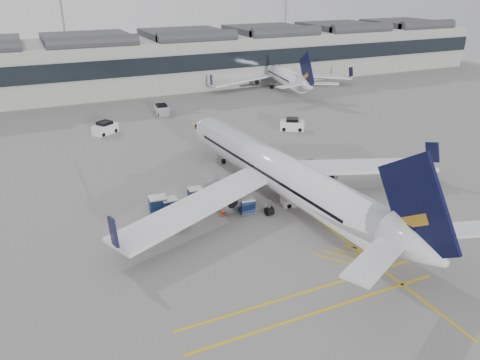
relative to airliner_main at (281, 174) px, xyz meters
name	(u,v)px	position (x,y,z in m)	size (l,w,h in m)	color
ground	(231,240)	(-8.46, -5.44, -3.50)	(220.00, 220.00, 0.00)	gray
terminal	(99,64)	(-8.46, 66.49, 2.64)	(200.00, 20.45, 12.40)	#9E9E99
light_masts	(78,19)	(-10.13, 80.56, 10.99)	(113.00, 0.60, 25.45)	slate
apron_markings	(273,185)	(1.54, 4.56, -3.49)	(0.25, 60.00, 0.01)	gold
airliner_main	(281,174)	(0.00, 0.00, 0.00)	(40.84, 44.77, 11.90)	silver
airliner_far	(279,74)	(30.15, 54.45, -0.52)	(34.53, 37.98, 10.14)	silver
belt_loader	(299,199)	(1.74, -1.30, -2.87)	(5.39, 2.55, 2.14)	silver
baggage_cart_a	(195,195)	(-8.78, 3.91, -2.56)	(1.75, 1.48, 1.76)	gray
baggage_cart_b	(247,205)	(-4.62, -0.88, -2.56)	(1.81, 1.55, 1.75)	gray
baggage_cart_c	(170,206)	(-12.21, 2.46, -2.54)	(1.70, 1.40, 1.79)	gray
baggage_cart_d	(158,205)	(-13.38, 2.90, -2.42)	(2.07, 1.76, 2.02)	gray
ramp_agent_a	(237,187)	(-3.59, 3.95, -2.52)	(0.72, 0.47, 1.97)	red
ramp_agent_b	(222,210)	(-7.39, -0.48, -2.68)	(0.80, 0.62, 1.64)	#DD470B
pushback_tug	(171,220)	(-12.84, -0.05, -2.92)	(2.51, 1.77, 1.30)	#4E4E42
safety_cone_nose	(260,159)	(3.89, 12.56, -3.24)	(0.37, 0.37, 0.52)	#F24C0A
safety_cone_engine	(293,192)	(2.48, 1.28, -3.25)	(0.36, 0.36, 0.49)	#F24C0A
service_van_left	(105,128)	(-13.43, 34.28, -2.57)	(4.50, 3.91, 2.08)	silver
service_van_mid	(162,110)	(-1.76, 41.93, -2.62)	(1.94, 3.83, 1.96)	silver
service_van_right	(292,125)	(15.32, 23.22, -2.59)	(4.43, 3.74, 2.04)	silver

